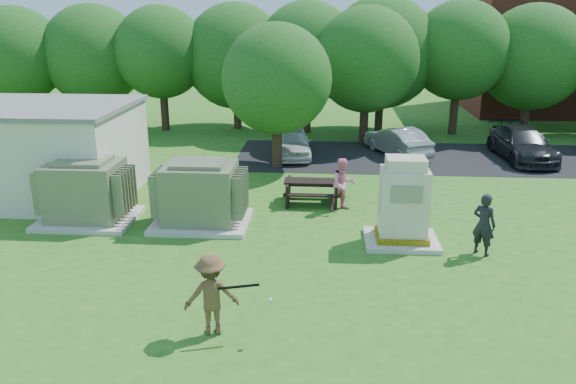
# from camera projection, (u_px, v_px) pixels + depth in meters

# --- Properties ---
(ground) EXTENTS (120.00, 120.00, 0.00)m
(ground) POSITION_uv_depth(u_px,v_px,m) (276.00, 295.00, 13.50)
(ground) COLOR #2D6619
(ground) RESTS_ON ground
(parking_strip) EXTENTS (20.00, 6.00, 0.01)m
(parking_strip) POSITION_uv_depth(u_px,v_px,m) (454.00, 158.00, 25.83)
(parking_strip) COLOR #232326
(parking_strip) RESTS_ON ground
(transformer_left) EXTENTS (3.00, 2.40, 2.07)m
(transformer_left) POSITION_uv_depth(u_px,v_px,m) (86.00, 192.00, 17.90)
(transformer_left) COLOR beige
(transformer_left) RESTS_ON ground
(transformer_right) EXTENTS (3.00, 2.40, 2.07)m
(transformer_right) POSITION_uv_depth(u_px,v_px,m) (201.00, 195.00, 17.65)
(transformer_right) COLOR beige
(transformer_right) RESTS_ON ground
(generator_cabinet) EXTENTS (2.12, 1.73, 2.58)m
(generator_cabinet) POSITION_uv_depth(u_px,v_px,m) (403.00, 206.00, 16.17)
(generator_cabinet) COLOR beige
(generator_cabinet) RESTS_ON ground
(picnic_table) EXTENTS (1.95, 1.46, 0.83)m
(picnic_table) POSITION_uv_depth(u_px,v_px,m) (312.00, 189.00, 19.73)
(picnic_table) COLOR black
(picnic_table) RESTS_ON ground
(batter) EXTENTS (1.28, 0.93, 1.78)m
(batter) POSITION_uv_depth(u_px,v_px,m) (211.00, 295.00, 11.68)
(batter) COLOR brown
(batter) RESTS_ON ground
(person_by_generator) EXTENTS (0.77, 0.74, 1.78)m
(person_by_generator) POSITION_uv_depth(u_px,v_px,m) (484.00, 225.00, 15.46)
(person_by_generator) COLOR black
(person_by_generator) RESTS_ON ground
(person_at_picnic) EXTENTS (1.09, 0.99, 1.81)m
(person_at_picnic) POSITION_uv_depth(u_px,v_px,m) (343.00, 184.00, 18.92)
(person_at_picnic) COLOR pink
(person_at_picnic) RESTS_ON ground
(car_white) EXTENTS (1.91, 3.98, 1.31)m
(car_white) POSITION_uv_depth(u_px,v_px,m) (293.00, 143.00, 25.93)
(car_white) COLOR silver
(car_white) RESTS_ON ground
(car_silver_a) EXTENTS (2.97, 4.23, 1.32)m
(car_silver_a) POSITION_uv_depth(u_px,v_px,m) (398.00, 141.00, 26.20)
(car_silver_a) COLOR #A3A4A8
(car_silver_a) RESTS_ON ground
(car_dark) EXTENTS (2.27, 5.01, 1.42)m
(car_dark) POSITION_uv_depth(u_px,v_px,m) (522.00, 144.00, 25.46)
(car_dark) COLOR black
(car_dark) RESTS_ON ground
(batting_equipment) EXTENTS (1.33, 0.33, 0.30)m
(batting_equipment) POSITION_uv_depth(u_px,v_px,m) (239.00, 288.00, 11.44)
(batting_equipment) COLOR black
(batting_equipment) RESTS_ON ground
(tree_row) EXTENTS (41.30, 13.30, 7.30)m
(tree_row) POSITION_uv_depth(u_px,v_px,m) (340.00, 56.00, 29.63)
(tree_row) COLOR #47301E
(tree_row) RESTS_ON ground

